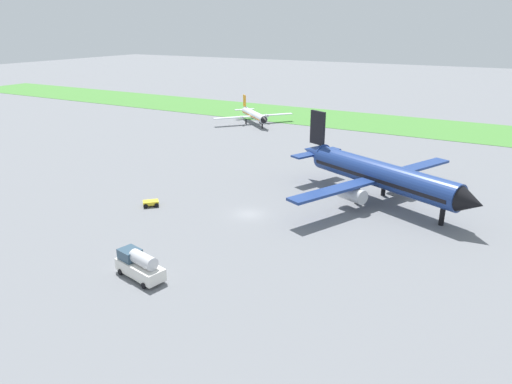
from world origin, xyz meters
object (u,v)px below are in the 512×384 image
(airplane_midfield_jet, at_px, (378,174))
(fuel_truck_by_runway, at_px, (139,265))
(airplane_taxiing_turboprop, at_px, (254,115))
(baggage_cart_midfield, at_px, (151,203))

(airplane_midfield_jet, relative_size, fuel_truck_by_runway, 4.93)
(airplane_midfield_jet, distance_m, fuel_truck_by_runway, 41.05)
(airplane_taxiing_turboprop, relative_size, baggage_cart_midfield, 6.54)
(airplane_taxiing_turboprop, height_order, fuel_truck_by_runway, airplane_taxiing_turboprop)
(airplane_taxiing_turboprop, bearing_deg, airplane_midfield_jet, -2.34)
(airplane_midfield_jet, bearing_deg, baggage_cart_midfield, -122.91)
(airplane_taxiing_turboprop, distance_m, fuel_truck_by_runway, 89.14)
(baggage_cart_midfield, bearing_deg, fuel_truck_by_runway, 83.56)
(airplane_midfield_jet, bearing_deg, airplane_taxiing_turboprop, 161.23)
(airplane_taxiing_turboprop, distance_m, baggage_cart_midfield, 67.89)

